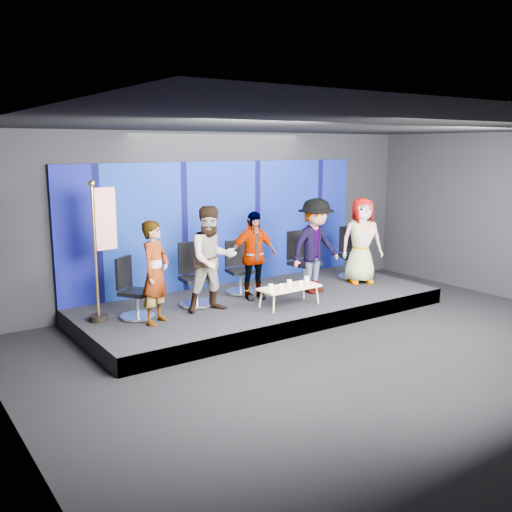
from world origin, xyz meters
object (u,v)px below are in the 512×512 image
at_px(panelist_b, 212,259).
at_px(panelist_e, 362,241).
at_px(panelist_a, 155,273).
at_px(mug_b, 282,286).
at_px(chair_a, 134,298).
at_px(panelist_c, 253,255).
at_px(mug_a, 271,287).
at_px(flag_stand, 102,247).
at_px(mug_c, 289,283).
at_px(mug_d, 301,283).
at_px(chair_b, 195,285).
at_px(chair_c, 239,276).
at_px(coffee_table, 289,288).
at_px(chair_d, 302,269).
at_px(chair_e, 352,261).
at_px(mug_e, 307,279).
at_px(panelist_d, 315,246).

relative_size(panelist_b, panelist_e, 1.02).
distance_m(panelist_a, mug_b, 2.34).
relative_size(chair_a, panelist_a, 0.62).
distance_m(panelist_b, panelist_c, 1.12).
distance_m(chair_a, mug_a, 2.42).
height_order(panelist_a, flag_stand, flag_stand).
distance_m(panelist_b, mug_c, 1.55).
xyz_separation_m(panelist_c, mug_d, (0.47, -0.90, -0.44)).
bearing_deg(mug_a, panelist_a, 168.05).
xyz_separation_m(panelist_a, chair_b, (1.06, 0.60, -0.48)).
distance_m(chair_c, mug_b, 1.39).
relative_size(chair_b, coffee_table, 0.98).
relative_size(panelist_b, mug_a, 17.84).
distance_m(chair_d, mug_c, 1.41).
distance_m(chair_e, flag_stand, 5.77).
height_order(panelist_e, mug_c, panelist_e).
xyz_separation_m(chair_b, chair_e, (4.00, 0.02, -0.01)).
relative_size(mug_e, flag_stand, 0.04).
xyz_separation_m(panelist_b, panelist_d, (2.37, -0.02, 0.01)).
relative_size(panelist_c, mug_b, 17.86).
relative_size(chair_d, mug_d, 12.25).
relative_size(chair_b, mug_b, 12.26).
bearing_deg(chair_b, mug_e, -18.44).
bearing_deg(mug_d, chair_e, 25.35).
bearing_deg(chair_e, panelist_e, -88.70).
xyz_separation_m(chair_b, mug_d, (1.62, -1.10, 0.03)).
bearing_deg(chair_e, panelist_c, -151.92).
bearing_deg(chair_d, flag_stand, 172.55).
relative_size(coffee_table, mug_d, 12.47).
xyz_separation_m(panelist_c, chair_d, (1.38, 0.19, -0.46)).
distance_m(mug_c, mug_e, 0.45).
relative_size(panelist_b, panelist_c, 1.11).
bearing_deg(mug_a, chair_e, 19.27).
bearing_deg(mug_b, chair_e, 21.56).
height_order(mug_b, flag_stand, flag_stand).
bearing_deg(mug_e, panelist_d, 35.96).
distance_m(panelist_a, coffee_table, 2.56).
bearing_deg(chair_b, mug_b, -35.71).
bearing_deg(mug_d, mug_c, 132.23).
relative_size(chair_a, panelist_e, 0.58).
relative_size(mug_a, flag_stand, 0.04).
relative_size(chair_a, chair_d, 0.91).
bearing_deg(coffee_table, mug_b, -163.61).
xyz_separation_m(chair_a, mug_a, (2.24, -0.89, 0.07)).
distance_m(chair_c, coffee_table, 1.34).
height_order(panelist_b, mug_b, panelist_b).
bearing_deg(panelist_b, chair_a, 171.55).
bearing_deg(panelist_a, chair_e, -28.38).
bearing_deg(panelist_a, mug_c, -43.11).
bearing_deg(panelist_b, panelist_e, 7.71).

